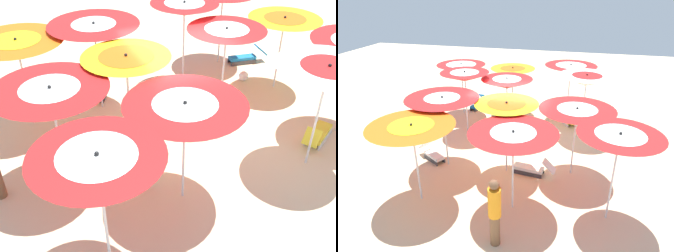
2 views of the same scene
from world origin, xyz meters
TOP-DOWN VIEW (x-y plane):
  - ground at (0.00, 0.00)m, footprint 37.10×37.10m
  - beach_umbrella_0 at (-1.86, -3.48)m, footprint 2.26×2.26m
  - beach_umbrella_1 at (0.73, -3.22)m, footprint 2.24×2.24m
  - beach_umbrella_2 at (3.20, -3.03)m, footprint 1.99×1.99m
  - beach_umbrella_3 at (-1.88, -1.61)m, footprint 2.29×2.29m
  - beach_umbrella_4 at (0.14, -1.50)m, footprint 1.93×1.93m
  - beach_umbrella_5 at (2.19, -1.14)m, footprint 2.27×2.27m
  - beach_umbrella_6 at (-2.16, 1.03)m, footprint 1.91×1.91m
  - beach_umbrella_7 at (-0.58, 1.42)m, footprint 2.02×2.02m
  - beach_umbrella_8 at (2.43, 1.89)m, footprint 2.14×2.14m
  - beach_umbrella_9 at (-3.01, 2.79)m, footprint 2.18×2.18m
  - beach_umbrella_10 at (-0.80, 3.43)m, footprint 2.01×2.01m
  - beach_umbrella_11 at (1.75, 3.46)m, footprint 2.23×2.23m
  - lounger_0 at (1.87, 2.71)m, footprint 0.93×1.28m
  - lounger_1 at (-2.57, 3.58)m, footprint 0.54×1.34m
  - lounger_2 at (-2.53, -1.44)m, footprint 1.18×0.89m
  - lounger_3 at (0.97, -1.50)m, footprint 1.38×0.50m
  - beachgoer_0 at (0.63, -4.56)m, footprint 0.30×0.30m
  - beach_ball at (-1.53, 2.82)m, footprint 0.29×0.29m

SIDE VIEW (x-z plane):
  - ground at x=0.00m, z-range -0.04..0.00m
  - beach_ball at x=-1.53m, z-range 0.00..0.29m
  - lounger_2 at x=-2.53m, z-range -0.07..0.46m
  - lounger_0 at x=1.87m, z-range -0.09..0.49m
  - lounger_1 at x=-2.57m, z-range -0.09..0.50m
  - lounger_3 at x=0.97m, z-range -0.10..0.51m
  - beachgoer_0 at x=0.63m, z-range 0.05..1.84m
  - beach_umbrella_10 at x=-0.80m, z-range 0.88..3.08m
  - beach_umbrella_7 at x=-0.58m, z-range 0.89..3.18m
  - beach_umbrella_5 at x=2.19m, z-range 0.92..3.21m
  - beach_umbrella_0 at x=-1.86m, z-range 0.91..3.27m
  - beach_umbrella_1 at x=0.73m, z-range 0.95..3.31m
  - beach_umbrella_4 at x=0.14m, z-range 0.95..3.36m
  - beach_umbrella_9 at x=-3.01m, z-range 0.98..3.37m
  - beach_umbrella_3 at x=-1.88m, z-range 0.98..3.43m
  - beach_umbrella_8 at x=2.43m, z-range 0.98..3.48m
  - beach_umbrella_2 at x=3.20m, z-range 0.98..3.49m
  - beach_umbrella_11 at x=1.75m, z-range 1.00..3.47m
  - beach_umbrella_6 at x=-2.16m, z-range 1.04..3.58m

